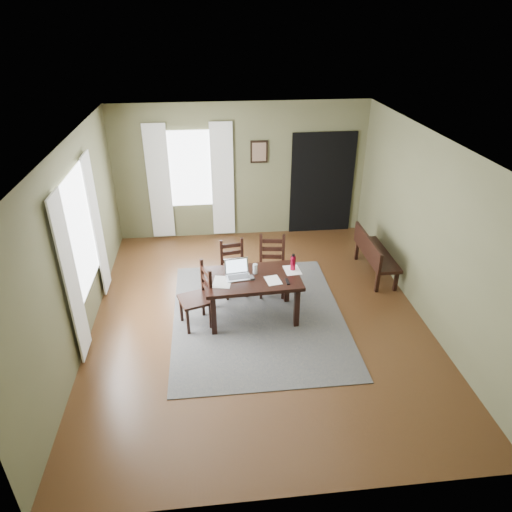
{
  "coord_description": "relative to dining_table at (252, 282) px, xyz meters",
  "views": [
    {
      "loc": [
        -0.66,
        -5.73,
        4.2
      ],
      "look_at": [
        0.0,
        0.3,
        0.9
      ],
      "focal_mm": 32.0,
      "sensor_mm": 36.0,
      "label": 1
    }
  ],
  "objects": [
    {
      "name": "bench",
      "position": [
        2.24,
        1.06,
        -0.18
      ],
      "size": [
        0.43,
        1.32,
        0.75
      ],
      "rotation": [
        0.0,
        0.0,
        1.57
      ],
      "color": "black",
      "rests_on": "ground"
    },
    {
      "name": "drinking_glass",
      "position": [
        0.05,
        0.11,
        0.16
      ],
      "size": [
        0.08,
        0.08,
        0.15
      ],
      "primitive_type": "cylinder",
      "rotation": [
        0.0,
        0.0,
        -0.24
      ],
      "color": "silver",
      "rests_on": "dining_table"
    },
    {
      "name": "curtain_back_left",
      "position": [
        -1.53,
        2.94,
        0.57
      ],
      "size": [
        0.44,
        0.03,
        2.3
      ],
      "color": "silver",
      "rests_on": "ground"
    },
    {
      "name": "water_bottle",
      "position": [
        0.63,
        0.15,
        0.21
      ],
      "size": [
        0.09,
        0.09,
        0.26
      ],
      "rotation": [
        0.0,
        0.0,
        -0.17
      ],
      "color": "#AF0D2E",
      "rests_on": "dining_table"
    },
    {
      "name": "paper_a",
      "position": [
        -0.45,
        -0.09,
        0.09
      ],
      "size": [
        0.32,
        0.38,
        0.0
      ],
      "primitive_type": "cube",
      "rotation": [
        0.0,
        0.0,
        -0.19
      ],
      "color": "white",
      "rests_on": "dining_table"
    },
    {
      "name": "chair_end",
      "position": [
        -0.81,
        -0.09,
        -0.15
      ],
      "size": [
        0.54,
        0.54,
        0.98
      ],
      "rotation": [
        0.0,
        0.0,
        -1.25
      ],
      "color": "black",
      "rests_on": "rug"
    },
    {
      "name": "room_shell",
      "position": [
        0.09,
        0.0,
        1.17
      ],
      "size": [
        5.02,
        6.02,
        2.71
      ],
      "color": "brown",
      "rests_on": "ground"
    },
    {
      "name": "chair_back_right",
      "position": [
        0.39,
        0.68,
        -0.14
      ],
      "size": [
        0.49,
        0.49,
        0.99
      ],
      "rotation": [
        0.0,
        0.0,
        -0.13
      ],
      "color": "black",
      "rests_on": "rug"
    },
    {
      "name": "tv_remote",
      "position": [
        0.49,
        -0.19,
        0.1
      ],
      "size": [
        0.05,
        0.16,
        0.02
      ],
      "primitive_type": "cube",
      "rotation": [
        0.0,
        0.0,
        0.04
      ],
      "color": "black",
      "rests_on": "dining_table"
    },
    {
      "name": "computer_mouse",
      "position": [
        -0.01,
        -0.05,
        0.11
      ],
      "size": [
        0.08,
        0.12,
        0.04
      ],
      "primitive_type": "cube",
      "rotation": [
        0.0,
        0.0,
        0.23
      ],
      "color": "#3F3F42",
      "rests_on": "dining_table"
    },
    {
      "name": "paper_b",
      "position": [
        0.29,
        -0.13,
        0.09
      ],
      "size": [
        0.25,
        0.3,
        0.0
      ],
      "primitive_type": "cube",
      "rotation": [
        0.0,
        0.0,
        0.17
      ],
      "color": "white",
      "rests_on": "dining_table"
    },
    {
      "name": "window_left",
      "position": [
        -2.38,
        0.2,
        0.82
      ],
      "size": [
        0.01,
        1.3,
        1.7
      ],
      "color": "white",
      "rests_on": "ground"
    },
    {
      "name": "window_back",
      "position": [
        -0.91,
        2.97,
        0.82
      ],
      "size": [
        1.0,
        0.01,
        1.5
      ],
      "color": "white",
      "rests_on": "ground"
    },
    {
      "name": "curtain_left_far",
      "position": [
        -2.35,
        1.02,
        0.57
      ],
      "size": [
        0.03,
        0.48,
        2.3
      ],
      "color": "silver",
      "rests_on": "ground"
    },
    {
      "name": "rug",
      "position": [
        0.09,
        0.0,
        -0.62
      ],
      "size": [
        2.6,
        3.2,
        0.01
      ],
      "color": "#474747",
      "rests_on": "ground"
    },
    {
      "name": "curtain_back_right",
      "position": [
        -0.29,
        2.94,
        0.57
      ],
      "size": [
        0.44,
        0.03,
        2.3
      ],
      "color": "silver",
      "rests_on": "ground"
    },
    {
      "name": "paper_d",
      "position": [
        0.62,
        0.13,
        0.09
      ],
      "size": [
        0.26,
        0.32,
        0.0
      ],
      "primitive_type": "cube",
      "rotation": [
        0.0,
        0.0,
        0.08
      ],
      "color": "white",
      "rests_on": "dining_table"
    },
    {
      "name": "framed_picture",
      "position": [
        0.44,
        2.97,
        1.12
      ],
      "size": [
        0.34,
        0.03,
        0.44
      ],
      "color": "black",
      "rests_on": "ground"
    },
    {
      "name": "chair_back_left",
      "position": [
        -0.23,
        0.73,
        -0.18
      ],
      "size": [
        0.46,
        0.46,
        0.92
      ],
      "rotation": [
        0.0,
        0.0,
        0.16
      ],
      "color": "black",
      "rests_on": "rug"
    },
    {
      "name": "curtain_left_near",
      "position": [
        -2.35,
        -0.62,
        0.57
      ],
      "size": [
        0.03,
        0.48,
        2.3
      ],
      "color": "silver",
      "rests_on": "ground"
    },
    {
      "name": "dining_table",
      "position": [
        0.0,
        0.0,
        0.0
      ],
      "size": [
        1.45,
        0.91,
        0.7
      ],
      "rotation": [
        0.0,
        0.0,
        0.05
      ],
      "color": "black",
      "rests_on": "rug"
    },
    {
      "name": "ground",
      "position": [
        0.09,
        0.0,
        -0.63
      ],
      "size": [
        5.0,
        6.0,
        0.01
      ],
      "color": "#492C16"
    },
    {
      "name": "laptop",
      "position": [
        -0.21,
        0.06,
        0.15
      ],
      "size": [
        0.39,
        0.32,
        0.24
      ],
      "rotation": [
        0.0,
        0.0,
        0.12
      ],
      "color": "#B7B7BC",
      "rests_on": "dining_table"
    },
    {
      "name": "doorway_back",
      "position": [
        1.74,
        2.97,
        0.42
      ],
      "size": [
        1.3,
        0.03,
        2.1
      ],
      "color": "black",
      "rests_on": "ground"
    }
  ]
}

